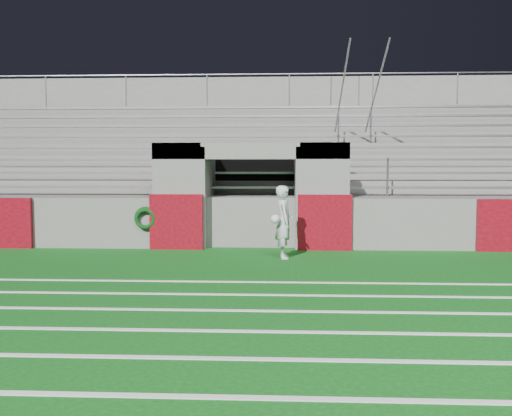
{
  "coord_description": "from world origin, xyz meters",
  "views": [
    {
      "loc": [
        0.82,
        -10.77,
        1.98
      ],
      "look_at": [
        0.2,
        1.8,
        1.1
      ],
      "focal_mm": 40.0,
      "sensor_mm": 36.0,
      "label": 1
    }
  ],
  "objects": [
    {
      "name": "hose_coil",
      "position": [
        -2.56,
        2.93,
        0.76
      ],
      "size": [
        0.56,
        0.15,
        0.56
      ],
      "color": "#0C3E12",
      "rests_on": "ground"
    },
    {
      "name": "stadium_structure",
      "position": [
        0.0,
        7.97,
        1.49
      ],
      "size": [
        26.0,
        8.48,
        5.42
      ],
      "color": "slate",
      "rests_on": "ground"
    },
    {
      "name": "goalkeeper_with_ball",
      "position": [
        0.82,
        1.69,
        0.8
      ],
      "size": [
        0.5,
        0.65,
        1.6
      ],
      "color": "silver",
      "rests_on": "ground"
    },
    {
      "name": "ground",
      "position": [
        0.0,
        0.0,
        0.0
      ],
      "size": [
        90.0,
        90.0,
        0.0
      ],
      "primitive_type": "plane",
      "color": "#0D5013",
      "rests_on": "ground"
    },
    {
      "name": "field_markings",
      "position": [
        0.0,
        -5.0,
        0.01
      ],
      "size": [
        28.0,
        8.09,
        0.01
      ],
      "color": "white",
      "rests_on": "ground"
    }
  ]
}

